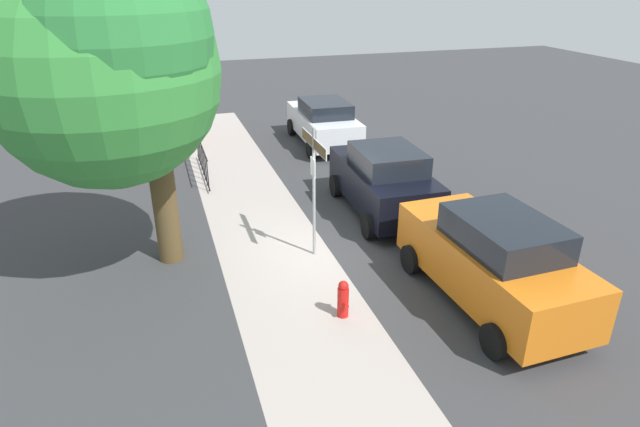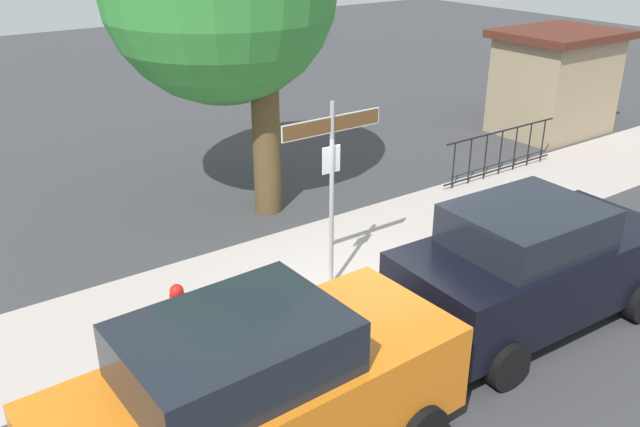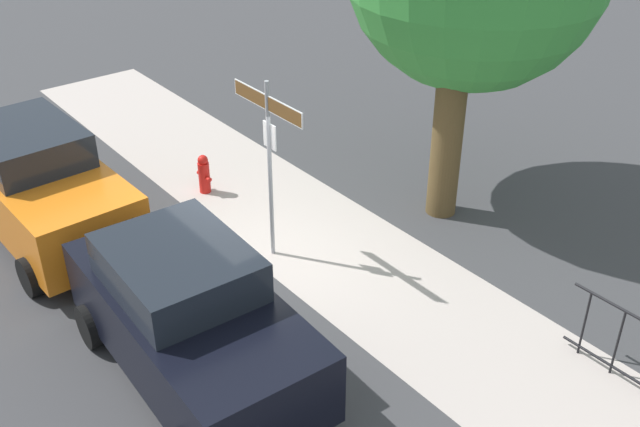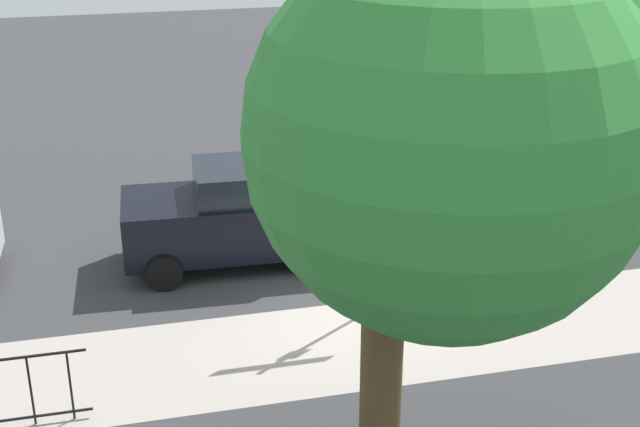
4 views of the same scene
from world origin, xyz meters
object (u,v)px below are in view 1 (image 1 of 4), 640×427
at_px(street_sign, 314,167).
at_px(car_black, 384,180).
at_px(car_orange, 492,259).
at_px(shade_tree, 107,70).
at_px(car_white, 324,122).
at_px(utility_shed, 148,109).
at_px(fire_hydrant, 343,299).

bearing_deg(street_sign, car_black, -55.45).
bearing_deg(car_orange, shade_tree, 62.57).
height_order(street_sign, shade_tree, shade_tree).
distance_m(car_white, utility_shed, 6.55).
bearing_deg(shade_tree, car_white, -40.43).
bearing_deg(fire_hydrant, car_orange, -98.17).
bearing_deg(utility_shed, car_white, -105.43).
xyz_separation_m(shade_tree, fire_hydrant, (-2.79, -3.75, -4.04)).
bearing_deg(car_black, car_orange, -174.67).
height_order(street_sign, car_black, street_sign).
distance_m(car_orange, car_black, 4.69).
height_order(car_orange, car_black, car_orange).
bearing_deg(car_white, car_black, 178.12).
xyz_separation_m(car_orange, car_white, (11.23, -0.16, -0.10)).
relative_size(car_black, utility_shed, 1.32).
distance_m(car_orange, fire_hydrant, 3.02).
bearing_deg(utility_shed, car_black, -144.59).
bearing_deg(car_orange, street_sign, 40.83).
height_order(street_sign, car_white, street_sign).
bearing_deg(shade_tree, street_sign, -93.39).
distance_m(street_sign, fire_hydrant, 3.13).
relative_size(shade_tree, fire_hydrant, 8.75).
xyz_separation_m(shade_tree, car_white, (8.02, -6.84, -3.55)).
bearing_deg(fire_hydrant, street_sign, -4.45).
distance_m(utility_shed, fire_hydrant, 12.99).
bearing_deg(shade_tree, car_black, -77.05).
relative_size(shade_tree, car_orange, 1.52).
relative_size(car_white, fire_hydrant, 5.86).
xyz_separation_m(shade_tree, car_orange, (-3.21, -6.68, -3.45)).
relative_size(street_sign, car_orange, 0.68).
xyz_separation_m(car_black, utility_shed, (8.28, 5.89, 0.46)).
xyz_separation_m(car_white, utility_shed, (1.74, 6.29, 0.53)).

